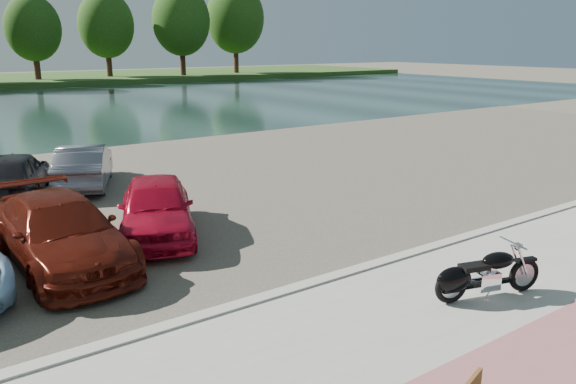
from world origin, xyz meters
TOP-DOWN VIEW (x-y plane):
  - ground at (0.00, 0.00)m, footprint 200.00×200.00m
  - promenade at (0.00, -1.00)m, footprint 60.00×6.00m
  - kerb at (0.00, 2.00)m, footprint 60.00×0.30m
  - parking_lot at (0.00, 11.00)m, footprint 60.00×18.00m
  - river at (0.00, 40.00)m, footprint 120.00×40.00m
  - far_trees at (4.36, 65.79)m, footprint 70.25×10.68m
  - motorcycle at (-0.15, -0.35)m, footprint 2.27×0.99m
  - car_3 at (-6.11, 6.06)m, footprint 2.35×5.31m
  - car_4 at (-3.64, 6.71)m, footprint 3.28×4.76m
  - car_8 at (-5.89, 12.83)m, footprint 3.20×4.71m
  - car_9 at (-3.67, 12.94)m, footprint 3.08×4.67m

SIDE VIEW (x-z plane):
  - ground at x=0.00m, z-range 0.00..0.00m
  - river at x=0.00m, z-range 0.00..0.00m
  - parking_lot at x=0.00m, z-range 0.00..0.04m
  - promenade at x=0.00m, z-range 0.00..0.10m
  - kerb at x=0.00m, z-range 0.00..0.14m
  - motorcycle at x=-0.15m, z-range 0.04..1.09m
  - car_9 at x=-3.67m, z-range 0.04..1.49m
  - car_8 at x=-5.89m, z-range 0.04..1.53m
  - car_4 at x=-3.64m, z-range 0.04..1.55m
  - car_3 at x=-6.11m, z-range 0.04..1.55m
  - far_trees at x=4.36m, z-range 1.23..13.75m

